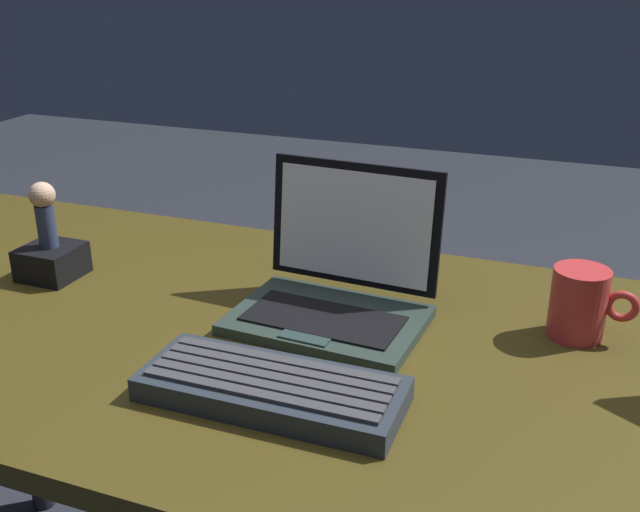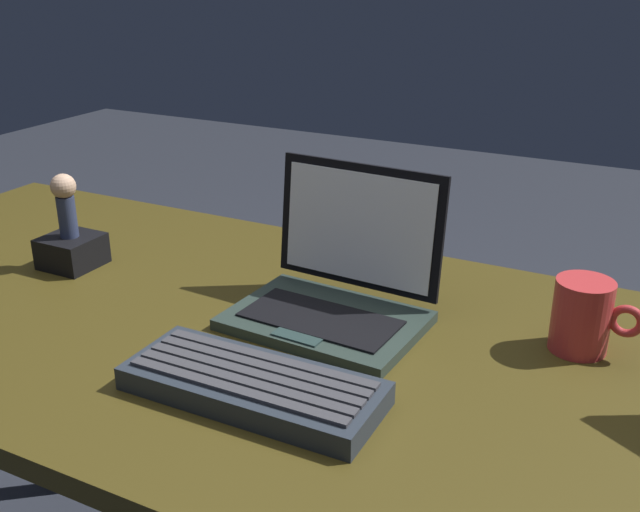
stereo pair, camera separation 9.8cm
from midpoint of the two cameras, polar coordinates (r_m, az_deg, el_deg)
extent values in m
cube|color=#3D3311|center=(1.00, -1.49, -6.22)|extent=(1.59, 0.70, 0.03)
cylinder|color=black|center=(1.79, -18.01, -7.40)|extent=(0.05, 0.05, 0.73)
cube|color=#26332E|center=(1.00, 3.24, -5.04)|extent=(0.26, 0.19, 0.02)
cube|color=black|center=(0.98, 2.90, -4.88)|extent=(0.21, 0.11, 0.00)
cube|color=#223533|center=(0.94, 1.32, -6.23)|extent=(0.07, 0.03, 0.00)
cube|color=black|center=(1.03, 5.77, 2.29)|extent=(0.25, 0.04, 0.17)
cube|color=white|center=(1.03, 5.66, 2.18)|extent=(0.22, 0.03, 0.15)
cube|color=#4CF259|center=(1.03, 5.60, 1.29)|extent=(0.21, 0.01, 0.01)
cube|color=#252C35|center=(0.84, -1.80, -10.03)|extent=(0.30, 0.12, 0.03)
cube|color=#38383D|center=(0.81, -3.10, -10.31)|extent=(0.27, 0.02, 0.00)
cube|color=#38383D|center=(0.82, -2.45, -9.69)|extent=(0.27, 0.02, 0.00)
cube|color=#38383D|center=(0.83, -1.82, -9.09)|extent=(0.27, 0.02, 0.00)
cube|color=#38383D|center=(0.85, -1.21, -8.51)|extent=(0.27, 0.02, 0.00)
cube|color=#38383D|center=(0.86, -0.62, -7.95)|extent=(0.27, 0.02, 0.00)
cube|color=black|center=(1.22, -16.36, 0.32)|extent=(0.08, 0.08, 0.05)
cylinder|color=#2C3553|center=(1.21, -16.65, 2.86)|extent=(0.03, 0.03, 0.07)
sphere|color=tan|center=(1.19, -16.91, 5.10)|extent=(0.04, 0.04, 0.04)
cylinder|color=#BB3133|center=(0.99, 22.14, -4.34)|extent=(0.07, 0.07, 0.09)
torus|color=#BB3133|center=(0.99, 25.15, -4.62)|extent=(0.04, 0.01, 0.04)
camera|label=1|loc=(0.05, -87.14, 1.17)|focal=41.70mm
camera|label=2|loc=(0.05, 92.86, -1.17)|focal=41.70mm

